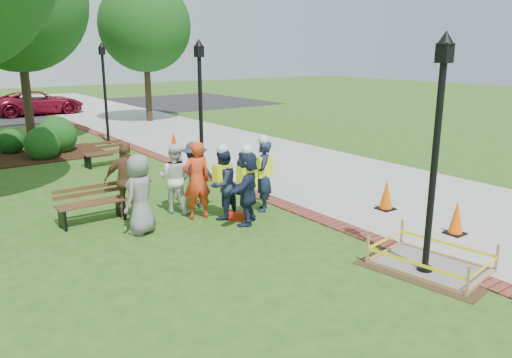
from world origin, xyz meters
TOP-DOWN VIEW (x-y plane):
  - ground at (0.00, 0.00)m, footprint 100.00×100.00m
  - sidewalk at (5.00, 10.00)m, footprint 6.00×60.00m
  - brick_edging at (1.75, 10.00)m, footprint 0.50×60.00m
  - mulch_bed at (-3.00, 12.00)m, footprint 7.00×3.00m
  - parking_lot at (0.00, 27.00)m, footprint 36.00×12.00m
  - wet_concrete_pad at (1.49, -2.95)m, footprint 2.04×2.54m
  - bench_near at (-2.74, 3.29)m, footprint 1.59×0.55m
  - bench_far at (-0.35, 8.93)m, footprint 1.54×0.62m
  - cone_front at (3.42, -2.23)m, footprint 0.40×0.40m
  - cone_back at (3.58, -0.18)m, footprint 0.41×0.41m
  - cone_far at (3.10, 10.49)m, footprint 0.35×0.35m
  - toolbox at (0.10, 1.46)m, footprint 0.44×0.35m
  - lamp_near at (1.25, -3.00)m, footprint 0.28×0.28m
  - lamp_mid at (1.25, 5.00)m, footprint 0.28×0.28m
  - lamp_far at (1.25, 13.00)m, footprint 0.28×0.28m
  - tree_back at (-1.42, 15.00)m, footprint 5.67×5.67m
  - tree_right at (5.68, 18.46)m, footprint 4.98×4.98m
  - shrub_c at (-1.83, 11.41)m, footprint 1.28×1.28m
  - shrub_d at (-1.05, 12.37)m, footprint 1.55×1.55m
  - shrub_e at (-2.58, 13.27)m, footprint 1.05×1.05m
  - casual_person_a at (-2.08, 1.98)m, footprint 0.68×0.62m
  - casual_person_b at (-0.58, 2.11)m, footprint 0.66×0.48m
  - casual_person_c at (-0.77, 2.84)m, footprint 0.63×0.66m
  - casual_person_d at (-1.91, 3.07)m, footprint 0.71×0.64m
  - casual_person_e at (-0.17, 2.91)m, footprint 0.64×0.54m
  - hivis_worker_a at (0.17, 1.11)m, footprint 0.65×0.63m
  - hivis_worker_b at (1.05, 1.65)m, footprint 0.64×0.68m
  - hivis_worker_c at (-0.09, 1.74)m, footprint 0.62×0.52m
  - parked_car_c at (1.40, 25.36)m, footprint 2.19×4.94m

SIDE VIEW (x-z plane):
  - ground at x=0.00m, z-range 0.00..0.00m
  - shrub_c at x=-1.83m, z-range -0.64..0.64m
  - shrub_d at x=-1.05m, z-range -0.77..0.77m
  - shrub_e at x=-2.58m, z-range -0.52..0.52m
  - parked_car_c at x=1.40m, z-range -0.80..0.80m
  - parking_lot at x=0.00m, z-range 0.00..0.01m
  - sidewalk at x=5.00m, z-range 0.00..0.02m
  - brick_edging at x=1.75m, z-range 0.00..0.03m
  - mulch_bed at x=-3.00m, z-range -0.01..0.04m
  - toolbox at x=0.10m, z-range 0.00..0.19m
  - wet_concrete_pad at x=1.49m, z-range -0.04..0.51m
  - bench_far at x=-0.35m, z-range -0.15..0.67m
  - bench_near at x=-2.74m, z-range -0.15..0.70m
  - cone_far at x=3.10m, z-range -0.01..0.67m
  - cone_front at x=3.42m, z-range -0.01..0.77m
  - cone_back at x=3.58m, z-range -0.01..0.79m
  - casual_person_e at x=-0.17m, z-range 0.00..1.71m
  - casual_person_c at x=-0.77m, z-range 0.00..1.73m
  - casual_person_a at x=-2.08m, z-range 0.00..1.78m
  - hivis_worker_c at x=-0.09m, z-range 0.00..1.82m
  - hivis_worker_a at x=0.17m, z-range -0.01..1.87m
  - casual_person_d at x=-1.91m, z-range 0.00..1.87m
  - casual_person_b at x=-0.58m, z-range 0.00..1.88m
  - hivis_worker_b at x=1.05m, z-range -0.01..1.93m
  - lamp_near at x=1.25m, z-range 0.35..4.61m
  - lamp_mid at x=1.25m, z-range 0.35..4.61m
  - lamp_far at x=1.25m, z-range 0.35..4.61m
  - tree_right at x=5.68m, z-range 1.35..9.06m
  - tree_back at x=-1.42m, z-range 1.50..10.18m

